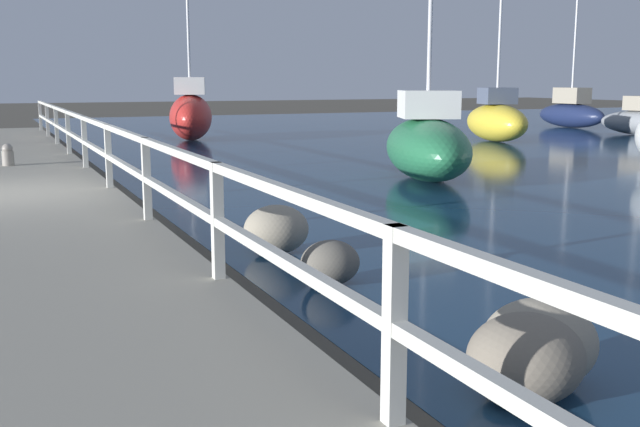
{
  "coord_description": "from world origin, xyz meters",
  "views": [
    {
      "loc": [
        -0.07,
        -12.96,
        2.03
      ],
      "look_at": [
        4.39,
        -2.96,
        0.08
      ],
      "focal_mm": 42.0,
      "sensor_mm": 36.0,
      "label": 1
    }
  ],
  "objects_px": {
    "sailboat_yellow": "(496,120)",
    "sailboat_navy": "(571,112)",
    "sailboat_green": "(427,144)",
    "mooring_bollard": "(8,155)",
    "sailboat_red": "(191,114)"
  },
  "relations": [
    {
      "from": "sailboat_green",
      "to": "sailboat_yellow",
      "type": "height_order",
      "value": "sailboat_green"
    },
    {
      "from": "sailboat_yellow",
      "to": "sailboat_navy",
      "type": "xyz_separation_m",
      "value": [
        7.58,
        4.79,
        -0.04
      ]
    },
    {
      "from": "mooring_bollard",
      "to": "sailboat_red",
      "type": "height_order",
      "value": "sailboat_red"
    },
    {
      "from": "mooring_bollard",
      "to": "sailboat_yellow",
      "type": "relative_size",
      "value": 0.07
    },
    {
      "from": "mooring_bollard",
      "to": "sailboat_yellow",
      "type": "xyz_separation_m",
      "value": [
        15.26,
        3.32,
        0.25
      ]
    },
    {
      "from": "mooring_bollard",
      "to": "sailboat_green",
      "type": "distance_m",
      "value": 8.9
    },
    {
      "from": "sailboat_green",
      "to": "sailboat_red",
      "type": "height_order",
      "value": "sailboat_green"
    },
    {
      "from": "mooring_bollard",
      "to": "sailboat_navy",
      "type": "xyz_separation_m",
      "value": [
        22.84,
        8.1,
        0.21
      ]
    },
    {
      "from": "sailboat_green",
      "to": "sailboat_yellow",
      "type": "bearing_deg",
      "value": 67.2
    },
    {
      "from": "sailboat_yellow",
      "to": "sailboat_navy",
      "type": "height_order",
      "value": "sailboat_yellow"
    },
    {
      "from": "mooring_bollard",
      "to": "sailboat_navy",
      "type": "bearing_deg",
      "value": 19.53
    },
    {
      "from": "sailboat_navy",
      "to": "sailboat_green",
      "type": "bearing_deg",
      "value": -138.86
    },
    {
      "from": "sailboat_red",
      "to": "sailboat_navy",
      "type": "xyz_separation_m",
      "value": [
        16.78,
        0.04,
        -0.21
      ]
    },
    {
      "from": "sailboat_yellow",
      "to": "sailboat_navy",
      "type": "bearing_deg",
      "value": 46.57
    },
    {
      "from": "sailboat_red",
      "to": "sailboat_green",
      "type": "bearing_deg",
      "value": -65.44
    }
  ]
}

